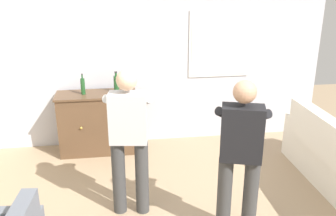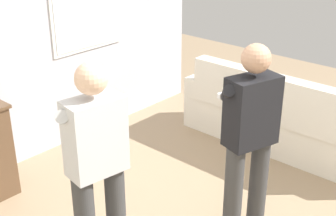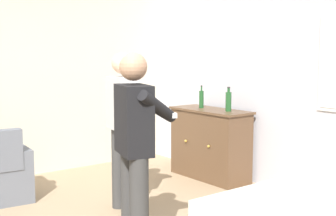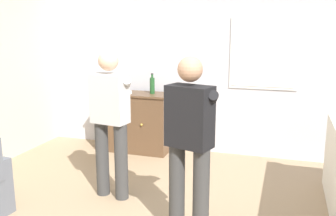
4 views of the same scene
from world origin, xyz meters
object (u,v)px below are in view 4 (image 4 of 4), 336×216
(bottle_wine_green, at_px, (152,85))
(person_standing_left, at_px, (111,117))
(bottle_liquor_amber, at_px, (123,85))
(person_standing_right, at_px, (190,140))
(sideboard_cabinet, at_px, (134,122))

(bottle_wine_green, relative_size, person_standing_left, 0.19)
(bottle_liquor_amber, distance_m, person_standing_right, 2.72)
(sideboard_cabinet, bearing_deg, bottle_wine_green, 5.15)
(bottle_wine_green, distance_m, person_standing_left, 1.65)
(bottle_liquor_amber, height_order, person_standing_left, person_standing_left)
(sideboard_cabinet, bearing_deg, bottle_liquor_amber, -178.72)
(sideboard_cabinet, bearing_deg, person_standing_left, -75.68)
(sideboard_cabinet, height_order, person_standing_left, person_standing_left)
(sideboard_cabinet, relative_size, bottle_wine_green, 3.74)
(person_standing_right, bearing_deg, bottle_wine_green, 117.86)
(bottle_liquor_amber, bearing_deg, person_standing_left, -69.92)
(sideboard_cabinet, relative_size, person_standing_left, 0.70)
(bottle_wine_green, relative_size, bottle_liquor_amber, 1.02)
(bottle_liquor_amber, height_order, person_standing_right, person_standing_right)
(bottle_wine_green, bearing_deg, sideboard_cabinet, -174.85)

